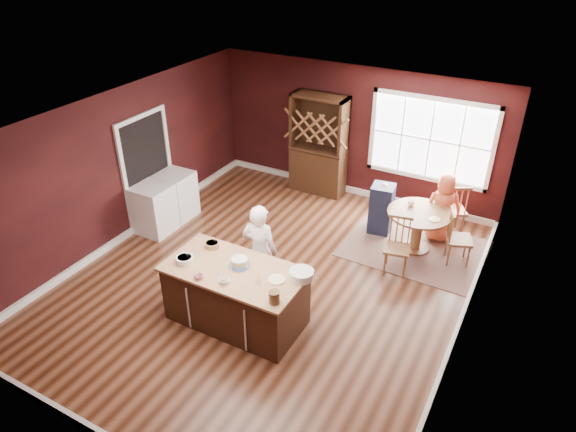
# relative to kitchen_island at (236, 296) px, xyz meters

# --- Properties ---
(room_shell) EXTENTS (7.00, 7.00, 7.00)m
(room_shell) POSITION_rel_kitchen_island_xyz_m (-0.07, 1.07, 0.91)
(room_shell) COLOR brown
(room_shell) RESTS_ON ground
(window) EXTENTS (2.36, 0.10, 1.66)m
(window) POSITION_rel_kitchen_island_xyz_m (1.43, 4.54, 1.06)
(window) COLOR white
(window) RESTS_ON room_shell
(doorway) EXTENTS (0.08, 1.26, 2.13)m
(doorway) POSITION_rel_kitchen_island_xyz_m (-3.04, 1.67, 0.59)
(doorway) COLOR white
(doorway) RESTS_ON room_shell
(kitchen_island) EXTENTS (1.99, 1.04, 0.92)m
(kitchen_island) POSITION_rel_kitchen_island_xyz_m (0.00, 0.00, 0.00)
(kitchen_island) COLOR black
(kitchen_island) RESTS_ON ground
(dining_table) EXTENTS (1.10, 1.10, 0.75)m
(dining_table) POSITION_rel_kitchen_island_xyz_m (1.74, 3.08, 0.10)
(dining_table) COLOR olive
(dining_table) RESTS_ON ground
(baker) EXTENTS (0.61, 0.44, 1.56)m
(baker) POSITION_rel_kitchen_island_xyz_m (-0.03, 0.72, 0.34)
(baker) COLOR white
(baker) RESTS_ON ground
(layer_cake) EXTENTS (0.32, 0.32, 0.13)m
(layer_cake) POSITION_rel_kitchen_island_xyz_m (0.03, 0.09, 0.55)
(layer_cake) COLOR silver
(layer_cake) RESTS_ON kitchen_island
(bowl_blue) EXTENTS (0.25, 0.25, 0.09)m
(bowl_blue) POSITION_rel_kitchen_island_xyz_m (-0.70, -0.20, 0.53)
(bowl_blue) COLOR silver
(bowl_blue) RESTS_ON kitchen_island
(bowl_yellow) EXTENTS (0.22, 0.22, 0.08)m
(bowl_yellow) POSITION_rel_kitchen_island_xyz_m (-0.59, 0.30, 0.52)
(bowl_yellow) COLOR olive
(bowl_yellow) RESTS_ON kitchen_island
(bowl_pink) EXTENTS (0.13, 0.13, 0.05)m
(bowl_pink) POSITION_rel_kitchen_island_xyz_m (-0.30, -0.41, 0.51)
(bowl_pink) COLOR silver
(bowl_pink) RESTS_ON kitchen_island
(bowl_olive) EXTENTS (0.14, 0.14, 0.05)m
(bowl_olive) POSITION_rel_kitchen_island_xyz_m (0.05, -0.32, 0.51)
(bowl_olive) COLOR beige
(bowl_olive) RESTS_ON kitchen_island
(drinking_glass) EXTENTS (0.07, 0.07, 0.15)m
(drinking_glass) POSITION_rel_kitchen_island_xyz_m (0.45, -0.11, 0.55)
(drinking_glass) COLOR white
(drinking_glass) RESTS_ON kitchen_island
(dinner_plate) EXTENTS (0.24, 0.24, 0.02)m
(dinner_plate) POSITION_rel_kitchen_island_xyz_m (0.64, 0.07, 0.49)
(dinner_plate) COLOR beige
(dinner_plate) RESTS_ON kitchen_island
(white_tub) EXTENTS (0.34, 0.34, 0.12)m
(white_tub) POSITION_rel_kitchen_island_xyz_m (0.91, 0.27, 0.54)
(white_tub) COLOR silver
(white_tub) RESTS_ON kitchen_island
(stoneware_crock) EXTENTS (0.14, 0.14, 0.17)m
(stoneware_crock) POSITION_rel_kitchen_island_xyz_m (0.84, -0.35, 0.57)
(stoneware_crock) COLOR #4B381B
(stoneware_crock) RESTS_ON kitchen_island
(rug) EXTENTS (2.43, 1.90, 0.01)m
(rug) POSITION_rel_kitchen_island_xyz_m (1.74, 3.08, -0.43)
(rug) COLOR brown
(rug) RESTS_ON ground
(chair_east) EXTENTS (0.52, 0.53, 1.00)m
(chair_east) POSITION_rel_kitchen_island_xyz_m (2.48, 3.02, 0.06)
(chair_east) COLOR olive
(chair_east) RESTS_ON ground
(chair_south) EXTENTS (0.48, 0.47, 0.98)m
(chair_south) POSITION_rel_kitchen_island_xyz_m (1.64, 2.26, 0.05)
(chair_south) COLOR #9C6A38
(chair_south) RESTS_ON ground
(chair_north) EXTENTS (0.59, 0.59, 1.06)m
(chair_north) POSITION_rel_kitchen_island_xyz_m (2.15, 3.92, 0.09)
(chair_north) COLOR brown
(chair_north) RESTS_ON ground
(seated_woman) EXTENTS (0.73, 0.58, 1.31)m
(seated_woman) POSITION_rel_kitchen_island_xyz_m (2.02, 3.62, 0.21)
(seated_woman) COLOR #E76E43
(seated_woman) RESTS_ON ground
(high_chair) EXTENTS (0.45, 0.45, 0.99)m
(high_chair) POSITION_rel_kitchen_island_xyz_m (0.98, 3.35, 0.06)
(high_chair) COLOR #242E46
(high_chair) RESTS_ON ground
(toddler) EXTENTS (0.18, 0.14, 0.26)m
(toddler) POSITION_rel_kitchen_island_xyz_m (0.99, 3.43, 0.37)
(toddler) COLOR #8CA5BF
(toddler) RESTS_ON high_chair
(table_plate) EXTENTS (0.19, 0.19, 0.01)m
(table_plate) POSITION_rel_kitchen_island_xyz_m (2.04, 2.95, 0.32)
(table_plate) COLOR beige
(table_plate) RESTS_ON dining_table
(table_cup) EXTENTS (0.14, 0.14, 0.09)m
(table_cup) POSITION_rel_kitchen_island_xyz_m (1.54, 3.23, 0.36)
(table_cup) COLOR white
(table_cup) RESTS_ON dining_table
(hutch) EXTENTS (1.15, 0.48, 2.10)m
(hutch) POSITION_rel_kitchen_island_xyz_m (-0.77, 4.29, 0.61)
(hutch) COLOR black
(hutch) RESTS_ON ground
(washer) EXTENTS (0.63, 0.61, 0.92)m
(washer) POSITION_rel_kitchen_island_xyz_m (-2.71, 1.35, 0.02)
(washer) COLOR white
(washer) RESTS_ON ground
(dryer) EXTENTS (0.63, 0.61, 0.92)m
(dryer) POSITION_rel_kitchen_island_xyz_m (-2.71, 1.99, 0.02)
(dryer) COLOR white
(dryer) RESTS_ON ground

